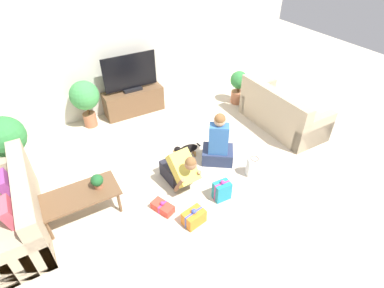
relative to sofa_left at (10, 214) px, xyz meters
name	(u,v)px	position (x,y,z in m)	size (l,w,h in m)	color
ground_plane	(183,178)	(2.43, -0.25, -0.31)	(16.00, 16.00, 0.00)	beige
wall_back	(118,50)	(2.43, 2.38, 0.99)	(8.40, 0.06, 2.60)	beige
sofa_left	(10,214)	(0.00, 0.00, 0.00)	(0.84, 1.73, 0.86)	tan
sofa_right	(281,113)	(4.86, 0.13, 0.00)	(0.84, 1.73, 0.86)	tan
coffee_table	(79,197)	(0.86, -0.20, 0.05)	(1.06, 0.52, 0.41)	brown
tv_console	(134,101)	(2.52, 2.10, -0.05)	(1.24, 0.41, 0.53)	brown
tv	(130,75)	(2.52, 2.10, 0.56)	(1.11, 0.20, 0.76)	black
potted_plant_back_left	(85,98)	(1.55, 2.05, 0.33)	(0.56, 0.56, 0.97)	#A36042
potted_plant_corner_right	(239,85)	(4.71, 1.34, 0.12)	(0.38, 0.38, 0.74)	#A36042
potted_plant_corner_left	(5,139)	(0.15, 1.21, 0.40)	(0.63, 0.63, 1.06)	beige
person_kneeling	(180,170)	(2.32, -0.36, 0.02)	(0.37, 0.81, 0.77)	#23232D
person_sitting	(218,145)	(3.16, -0.16, 0.05)	(0.66, 0.63, 0.98)	#283351
dog	(186,149)	(2.74, 0.20, -0.13)	(0.52, 0.17, 0.28)	black
gift_box_a	(194,217)	(2.15, -1.10, -0.20)	(0.34, 0.26, 0.27)	orange
gift_box_b	(163,207)	(1.86, -0.69, -0.25)	(0.29, 0.37, 0.18)	red
gift_box_c	(222,190)	(2.74, -0.91, -0.16)	(0.25, 0.18, 0.36)	teal
gift_bag_a	(253,167)	(3.47, -0.74, -0.14)	(0.22, 0.16, 0.36)	white
tabletop_plant	(97,181)	(1.13, -0.20, 0.22)	(0.17, 0.17, 0.22)	#A36042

